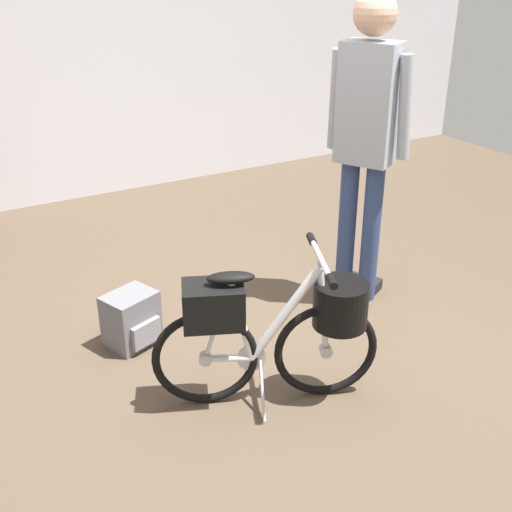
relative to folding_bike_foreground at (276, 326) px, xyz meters
The scene contains 5 objects.
ground_plane 0.55m from the folding_bike_foreground, 37.23° to the left, with size 8.25×8.25×0.00m, color brown.
back_wall 3.54m from the folding_bike_foreground, 85.16° to the left, with size 8.25×0.10×2.98m, color silver.
folding_bike_foreground is the anchor object (origin of this frame).
visitor_near_wall 1.36m from the folding_bike_foreground, 32.98° to the left, with size 0.37×0.47×1.82m.
backpack_on_floor 0.96m from the folding_bike_foreground, 118.38° to the left, with size 0.33×0.31×0.31m.
Camera 1 is at (-1.64, -2.38, 1.99)m, focal length 44.72 mm.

